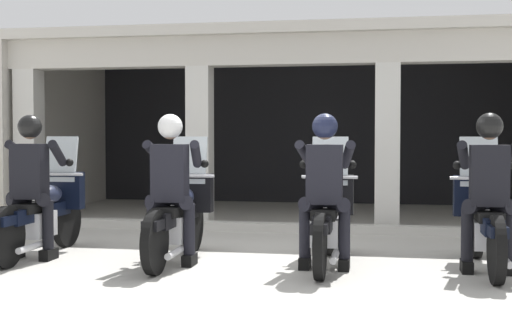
{
  "coord_description": "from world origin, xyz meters",
  "views": [
    {
      "loc": [
        1.37,
        -7.57,
        1.38
      ],
      "look_at": [
        0.0,
        0.03,
        1.08
      ],
      "focal_mm": 49.06,
      "sensor_mm": 36.0,
      "label": 1
    }
  ],
  "objects_px": {
    "police_officer_far_left": "(31,174)",
    "police_officer_center_left": "(171,176)",
    "motorcycle_far_right": "(484,219)",
    "motorcycle_center_left": "(179,214)",
    "motorcycle_center_right": "(327,217)",
    "motorcycle_far_left": "(44,211)",
    "police_officer_center_right": "(325,177)",
    "police_officer_far_right": "(489,179)"
  },
  "relations": [
    {
      "from": "police_officer_far_right",
      "to": "motorcycle_far_right",
      "type": "bearing_deg",
      "value": 94.93
    },
    {
      "from": "motorcycle_center_left",
      "to": "police_officer_center_right",
      "type": "distance_m",
      "value": 1.68
    },
    {
      "from": "motorcycle_center_right",
      "to": "police_officer_far_left",
      "type": "bearing_deg",
      "value": -177.89
    },
    {
      "from": "police_officer_far_left",
      "to": "motorcycle_center_right",
      "type": "bearing_deg",
      "value": 2.23
    },
    {
      "from": "police_officer_far_left",
      "to": "police_officer_center_left",
      "type": "xyz_separation_m",
      "value": [
        1.61,
        -0.05,
        0.0
      ]
    },
    {
      "from": "motorcycle_center_left",
      "to": "police_officer_center_right",
      "type": "height_order",
      "value": "police_officer_center_right"
    },
    {
      "from": "police_officer_center_left",
      "to": "motorcycle_far_right",
      "type": "height_order",
      "value": "police_officer_center_left"
    },
    {
      "from": "motorcycle_center_left",
      "to": "police_officer_center_left",
      "type": "relative_size",
      "value": 1.29
    },
    {
      "from": "police_officer_far_left",
      "to": "police_officer_center_left",
      "type": "height_order",
      "value": "same"
    },
    {
      "from": "motorcycle_center_right",
      "to": "motorcycle_far_left",
      "type": "bearing_deg",
      "value": 177.07
    },
    {
      "from": "motorcycle_far_right",
      "to": "police_officer_center_left",
      "type": "bearing_deg",
      "value": -167.37
    },
    {
      "from": "motorcycle_far_left",
      "to": "police_officer_far_left",
      "type": "relative_size",
      "value": 1.29
    },
    {
      "from": "police_officer_far_left",
      "to": "police_officer_center_right",
      "type": "xyz_separation_m",
      "value": [
        3.21,
        0.01,
        0.0
      ]
    },
    {
      "from": "police_officer_center_right",
      "to": "police_officer_far_right",
      "type": "xyz_separation_m",
      "value": [
        1.61,
        0.08,
        0.0
      ]
    },
    {
      "from": "police_officer_center_left",
      "to": "motorcycle_center_left",
      "type": "bearing_deg",
      "value": 88.78
    },
    {
      "from": "motorcycle_far_left",
      "to": "police_officer_center_left",
      "type": "relative_size",
      "value": 1.29
    },
    {
      "from": "motorcycle_far_left",
      "to": "police_officer_far_left",
      "type": "distance_m",
      "value": 0.52
    },
    {
      "from": "motorcycle_far_left",
      "to": "police_officer_center_left",
      "type": "distance_m",
      "value": 1.7
    },
    {
      "from": "motorcycle_center_left",
      "to": "police_officer_far_right",
      "type": "xyz_separation_m",
      "value": [
        3.21,
        -0.15,
        0.44
      ]
    },
    {
      "from": "motorcycle_center_left",
      "to": "motorcycle_center_right",
      "type": "relative_size",
      "value": 1.0
    },
    {
      "from": "police_officer_far_left",
      "to": "police_officer_center_right",
      "type": "height_order",
      "value": "same"
    },
    {
      "from": "police_officer_far_right",
      "to": "police_officer_far_left",
      "type": "bearing_deg",
      "value": -173.78
    },
    {
      "from": "police_officer_far_right",
      "to": "motorcycle_center_right",
      "type": "bearing_deg",
      "value": 177.95
    },
    {
      "from": "motorcycle_center_right",
      "to": "police_officer_far_right",
      "type": "xyz_separation_m",
      "value": [
        1.6,
        -0.2,
        0.44
      ]
    },
    {
      "from": "motorcycle_far_left",
      "to": "police_officer_far_right",
      "type": "distance_m",
      "value": 4.84
    },
    {
      "from": "police_officer_far_left",
      "to": "police_officer_center_left",
      "type": "distance_m",
      "value": 1.61
    },
    {
      "from": "motorcycle_center_left",
      "to": "police_officer_center_right",
      "type": "relative_size",
      "value": 1.29
    },
    {
      "from": "police_officer_far_left",
      "to": "motorcycle_far_right",
      "type": "distance_m",
      "value": 4.85
    },
    {
      "from": "motorcycle_far_right",
      "to": "police_officer_far_right",
      "type": "relative_size",
      "value": 1.29
    },
    {
      "from": "motorcycle_center_left",
      "to": "motorcycle_center_right",
      "type": "distance_m",
      "value": 1.61
    },
    {
      "from": "police_officer_center_right",
      "to": "police_officer_far_right",
      "type": "height_order",
      "value": "same"
    },
    {
      "from": "police_officer_far_right",
      "to": "motorcycle_center_left",
      "type": "bearing_deg",
      "value": -177.44
    },
    {
      "from": "motorcycle_center_right",
      "to": "motorcycle_far_right",
      "type": "distance_m",
      "value": 1.61
    },
    {
      "from": "motorcycle_center_left",
      "to": "police_officer_far_left",
      "type": "bearing_deg",
      "value": -172.69
    },
    {
      "from": "police_officer_far_left",
      "to": "police_officer_far_right",
      "type": "bearing_deg",
      "value": -1.9
    },
    {
      "from": "motorcycle_far_left",
      "to": "motorcycle_center_right",
      "type": "distance_m",
      "value": 3.21
    },
    {
      "from": "motorcycle_center_left",
      "to": "police_officer_center_left",
      "type": "height_order",
      "value": "police_officer_center_left"
    },
    {
      "from": "motorcycle_center_left",
      "to": "motorcycle_center_right",
      "type": "xyz_separation_m",
      "value": [
        1.61,
        0.06,
        0.0
      ]
    },
    {
      "from": "motorcycle_center_left",
      "to": "police_officer_far_right",
      "type": "relative_size",
      "value": 1.29
    },
    {
      "from": "police_officer_center_right",
      "to": "police_officer_center_left",
      "type": "bearing_deg",
      "value": 178.97
    },
    {
      "from": "police_officer_center_left",
      "to": "police_officer_center_right",
      "type": "height_order",
      "value": "same"
    },
    {
      "from": "police_officer_far_left",
      "to": "motorcycle_center_left",
      "type": "relative_size",
      "value": 0.78
    }
  ]
}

